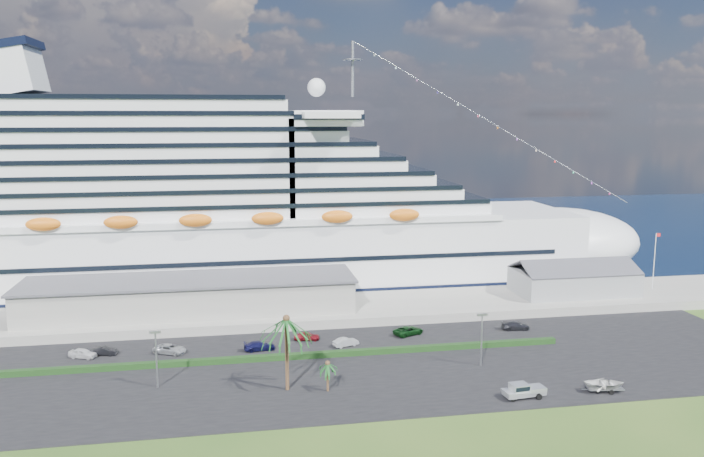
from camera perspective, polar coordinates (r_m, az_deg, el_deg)
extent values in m
plane|color=#274A18|center=(96.76, 0.91, -13.80)|extent=(420.00, 420.00, 0.00)
cube|color=black|center=(106.76, -0.24, -11.47)|extent=(140.00, 38.00, 0.12)
cube|color=gray|center=(133.69, -2.38, -6.75)|extent=(240.00, 20.00, 1.80)
cube|color=black|center=(221.23, -5.52, -0.52)|extent=(420.00, 160.00, 0.02)
cube|color=silver|center=(154.26, -11.00, -2.00)|extent=(160.00, 30.00, 16.00)
ellipsoid|color=silver|center=(172.39, 16.64, -1.02)|extent=(40.00, 30.00, 16.00)
cube|color=black|center=(155.73, -10.92, -4.45)|extent=(164.00, 30.60, 2.40)
cube|color=silver|center=(152.22, -15.80, 5.87)|extent=(128.00, 26.00, 24.80)
cube|color=silver|center=(152.53, -2.65, 9.16)|extent=(14.00, 38.00, 3.20)
cube|color=silver|center=(157.47, -26.49, 11.70)|extent=(11.58, 14.00, 11.58)
cylinder|color=gray|center=(153.94, 0.05, 13.12)|extent=(0.70, 0.70, 12.00)
ellipsoid|color=orange|center=(137.15, -12.88, 0.67)|extent=(90.00, 2.40, 2.60)
ellipsoid|color=orange|center=(168.43, -12.39, 2.29)|extent=(90.00, 2.40, 2.60)
cube|color=black|center=(154.10, -11.01, -1.71)|extent=(144.00, 30.40, 0.90)
cube|color=gray|center=(131.80, -13.28, -5.48)|extent=(60.00, 14.00, 6.00)
cube|color=#4C4C54|center=(131.05, -13.33, -4.17)|extent=(61.00, 15.00, 0.40)
cube|color=gray|center=(148.70, 17.94, -4.22)|extent=(24.00, 12.00, 4.80)
cube|color=#4C4C54|center=(145.34, 18.57, -3.11)|extent=(24.00, 6.31, 2.74)
cube|color=#4C4C54|center=(150.50, 17.48, -2.63)|extent=(24.00, 6.31, 2.74)
cylinder|color=silver|center=(157.12, 23.82, -2.51)|extent=(0.16, 0.16, 12.00)
cube|color=red|center=(156.41, 24.11, -0.49)|extent=(1.00, 0.04, 0.70)
cube|color=black|center=(110.26, -4.86, -10.53)|extent=(88.00, 1.10, 0.90)
cylinder|color=gray|center=(101.76, -15.94, -10.49)|extent=(0.24, 0.24, 8.00)
cube|color=gray|center=(100.46, -16.05, -8.29)|extent=(1.60, 0.35, 0.35)
cylinder|color=gray|center=(107.72, 10.72, -9.16)|extent=(0.24, 0.24, 8.00)
cube|color=gray|center=(106.49, 10.79, -7.06)|extent=(1.60, 0.35, 0.35)
cylinder|color=#47301E|center=(97.27, -5.43, -10.39)|extent=(0.54, 0.54, 10.50)
sphere|color=#47301E|center=(95.62, -5.48, -7.43)|extent=(0.98, 0.98, 0.98)
cylinder|color=#47301E|center=(97.55, -2.03, -12.27)|extent=(0.35, 0.35, 4.20)
sphere|color=#47301E|center=(96.79, -2.04, -11.12)|extent=(0.73, 0.73, 0.73)
imported|color=silver|center=(118.18, -21.47, -9.63)|extent=(4.78, 3.31, 1.51)
imported|color=black|center=(118.32, -19.90, -9.55)|extent=(4.34, 2.20, 1.37)
imported|color=#9FA2A7|center=(115.93, -14.89, -9.66)|extent=(5.77, 4.24, 1.46)
imported|color=#11113D|center=(114.61, -7.70, -9.64)|extent=(5.28, 2.58, 1.48)
imported|color=maroon|center=(118.65, -3.78, -8.90)|extent=(4.52, 2.28, 1.48)
imported|color=#AEB1B5|center=(115.49, -0.52, -9.42)|extent=(4.61, 2.92, 1.43)
imported|color=black|center=(121.57, 4.72, -8.44)|extent=(6.11, 4.64, 1.54)
imported|color=#232429|center=(127.41, 13.44, -7.85)|extent=(5.22, 2.59, 1.46)
cylinder|color=black|center=(97.16, 13.25, -13.61)|extent=(0.87, 0.38, 0.85)
cylinder|color=black|center=(98.86, 12.78, -13.18)|extent=(0.87, 0.38, 0.85)
cylinder|color=black|center=(98.61, 15.28, -13.34)|extent=(0.87, 0.38, 0.85)
cylinder|color=black|center=(100.28, 14.78, -12.93)|extent=(0.87, 0.38, 0.85)
cube|color=silver|center=(98.63, 14.12, -13.06)|extent=(5.91, 2.70, 0.74)
cube|color=silver|center=(99.08, 14.96, -12.72)|extent=(2.74, 2.32, 0.58)
cube|color=silver|center=(98.07, 13.74, -12.71)|extent=(2.53, 2.24, 1.01)
cube|color=black|center=(98.03, 13.74, -12.65)|extent=(2.32, 2.27, 0.58)
cube|color=silver|center=(97.63, 12.79, -13.11)|extent=(1.16, 2.10, 0.37)
cube|color=gray|center=(103.79, 20.28, -12.33)|extent=(5.12, 2.49, 0.13)
cylinder|color=gray|center=(102.72, 19.18, -12.50)|extent=(2.34, 0.41, 0.09)
cylinder|color=black|center=(103.33, 20.76, -12.61)|extent=(0.71, 0.33, 0.68)
cylinder|color=black|center=(104.85, 20.21, -12.25)|extent=(0.71, 0.33, 0.68)
imported|color=silver|center=(103.57, 20.30, -12.01)|extent=(5.90, 4.59, 1.12)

